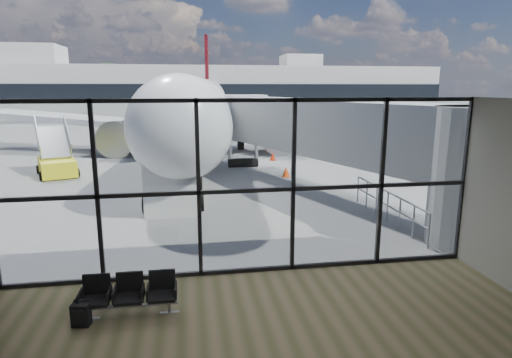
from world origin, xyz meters
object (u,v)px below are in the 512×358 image
object	(u,v)px
backpack	(81,315)
airliner	(201,107)
service_van	(174,178)
mobile_stairs	(57,164)
seating_row	(130,292)
belt_loader	(154,141)

from	to	relation	value
backpack	airliner	distance (m)	26.10
service_van	mobile_stairs	world-z (taller)	mobile_stairs
airliner	service_van	distance (m)	16.57
backpack	airliner	bearing A→B (deg)	92.63
seating_row	belt_loader	world-z (taller)	belt_loader
seating_row	mobile_stairs	bearing A→B (deg)	110.41
airliner	seating_row	bearing A→B (deg)	-90.96
belt_loader	service_van	bearing A→B (deg)	-59.02
seating_row	backpack	bearing A→B (deg)	-158.13
backpack	belt_loader	bearing A→B (deg)	100.99
backpack	airliner	size ratio (longest dim) A/B	0.01
seating_row	backpack	distance (m)	1.02
backpack	belt_loader	distance (m)	26.13
belt_loader	mobile_stairs	size ratio (longest dim) A/B	1.03
airliner	mobile_stairs	distance (m)	12.85
airliner	service_van	world-z (taller)	airliner
airliner	mobile_stairs	world-z (taller)	airliner
seating_row	backpack	size ratio (longest dim) A/B	3.78
backpack	service_van	size ratio (longest dim) A/B	0.11
seating_row	belt_loader	distance (m)	25.79
belt_loader	seating_row	bearing A→B (deg)	-63.09
seating_row	service_van	distance (m)	9.05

